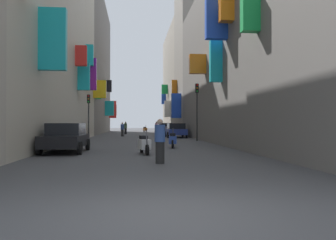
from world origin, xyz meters
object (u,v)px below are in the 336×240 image
(scooter_white, at_px, (144,144))
(pedestrian_crossing, at_px, (156,128))
(parked_car_grey, at_px, (165,128))
(scooter_blue, at_px, (173,140))
(parked_car_black, at_px, (66,137))
(traffic_light_near_corner, at_px, (197,102))
(pedestrian_near_right, at_px, (126,128))
(pedestrian_mid_street, at_px, (160,141))
(scooter_orange, at_px, (145,129))
(traffic_light_far_corner, at_px, (89,109))
(pedestrian_near_left, at_px, (122,129))
(parked_car_blue, at_px, (176,130))

(scooter_white, relative_size, pedestrian_crossing, 1.16)
(parked_car_grey, distance_m, scooter_blue, 30.01)
(parked_car_black, relative_size, traffic_light_near_corner, 0.90)
(parked_car_black, height_order, pedestrian_near_right, pedestrian_near_right)
(parked_car_black, height_order, scooter_white, parked_car_black)
(parked_car_grey, relative_size, pedestrian_mid_street, 2.77)
(pedestrian_mid_street, bearing_deg, scooter_orange, 88.81)
(pedestrian_near_right, distance_m, traffic_light_near_corner, 19.25)
(parked_car_grey, distance_m, scooter_white, 34.18)
(scooter_white, bearing_deg, scooter_blue, 65.84)
(parked_car_black, bearing_deg, traffic_light_near_corner, 50.59)
(scooter_orange, relative_size, traffic_light_far_corner, 0.44)
(pedestrian_near_left, height_order, traffic_light_near_corner, traffic_light_near_corner)
(scooter_orange, relative_size, scooter_blue, 0.99)
(parked_car_blue, bearing_deg, pedestrian_crossing, 96.61)
(parked_car_blue, relative_size, pedestrian_near_right, 2.65)
(scooter_blue, bearing_deg, scooter_orange, 90.70)
(scooter_white, xyz_separation_m, traffic_light_near_corner, (4.66, 11.67, 2.69))
(scooter_blue, relative_size, traffic_light_near_corner, 0.38)
(parked_car_blue, distance_m, pedestrian_mid_street, 22.63)
(pedestrian_near_left, bearing_deg, parked_car_blue, -32.27)
(parked_car_black, relative_size, scooter_orange, 2.37)
(parked_car_grey, height_order, traffic_light_near_corner, traffic_light_near_corner)
(parked_car_blue, xyz_separation_m, pedestrian_mid_street, (-3.31, -22.39, 0.03))
(traffic_light_far_corner, bearing_deg, pedestrian_near_right, 78.88)
(scooter_white, bearing_deg, parked_car_blue, 78.55)
(scooter_blue, distance_m, scooter_white, 4.39)
(scooter_blue, xyz_separation_m, pedestrian_mid_street, (-1.35, -7.85, 0.32))
(parked_car_black, xyz_separation_m, scooter_orange, (5.18, 38.82, -0.29))
(pedestrian_near_right, relative_size, traffic_light_far_corner, 0.41)
(pedestrian_near_right, bearing_deg, traffic_light_far_corner, -101.12)
(parked_car_black, bearing_deg, traffic_light_far_corner, 92.71)
(pedestrian_crossing, bearing_deg, traffic_light_far_corner, -115.81)
(parked_car_black, height_order, parked_car_grey, parked_car_grey)
(scooter_orange, bearing_deg, scooter_blue, -89.30)
(parked_car_grey, relative_size, parked_car_blue, 1.01)
(pedestrian_crossing, height_order, traffic_light_far_corner, traffic_light_far_corner)
(parked_car_grey, height_order, pedestrian_near_right, pedestrian_near_right)
(pedestrian_near_left, distance_m, pedestrian_mid_street, 25.94)
(parked_car_grey, bearing_deg, traffic_light_far_corner, -114.26)
(traffic_light_far_corner, bearing_deg, pedestrian_crossing, 64.19)
(scooter_orange, height_order, scooter_blue, same)
(scooter_orange, bearing_deg, pedestrian_crossing, -83.93)
(pedestrian_mid_street, bearing_deg, parked_car_blue, 81.59)
(pedestrian_crossing, bearing_deg, traffic_light_near_corner, -83.05)
(scooter_orange, xyz_separation_m, pedestrian_crossing, (1.15, -10.81, 0.37))
(pedestrian_crossing, bearing_deg, parked_car_grey, 70.84)
(pedestrian_near_right, bearing_deg, pedestrian_crossing, -5.39)
(scooter_blue, xyz_separation_m, traffic_light_near_corner, (2.86, 7.66, 2.69))
(parked_car_black, relative_size, pedestrian_mid_street, 2.64)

